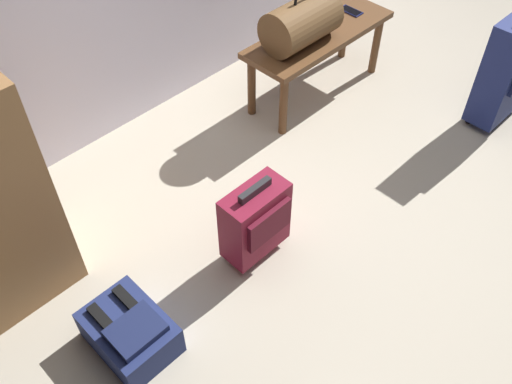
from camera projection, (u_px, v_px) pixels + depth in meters
name	position (u px, v px, depth m)	size (l,w,h in m)	color
ground_plane	(362.00, 235.00, 2.80)	(6.60, 6.60, 0.00)	#B2A893
bench	(319.00, 42.00, 3.34)	(1.00, 0.36, 0.43)	brown
duffel_bag_brown	(301.00, 22.00, 3.11)	(0.44, 0.26, 0.34)	brown
cell_phone	(351.00, 11.00, 3.44)	(0.07, 0.14, 0.01)	#191E4C
suitcase_upright_navy	(510.00, 67.00, 3.16)	(0.40, 0.21, 0.71)	navy
suitcase_small_burgundy	(256.00, 221.00, 2.55)	(0.32, 0.19, 0.46)	maroon
backpack_navy	(130.00, 332.00, 2.33)	(0.28, 0.38, 0.21)	navy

